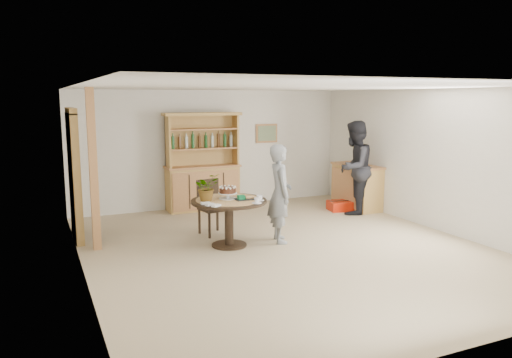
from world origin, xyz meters
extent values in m
plane|color=#C6B488|center=(0.00, 0.00, 0.00)|extent=(7.00, 7.00, 0.00)
cube|color=white|center=(0.00, 3.50, 1.25)|extent=(6.00, 0.04, 2.50)
cube|color=white|center=(0.00, -3.50, 1.25)|extent=(6.00, 0.04, 2.50)
cube|color=white|center=(-3.00, 0.00, 1.25)|extent=(0.04, 7.00, 2.50)
cube|color=white|center=(3.00, 0.00, 1.25)|extent=(0.04, 7.00, 2.50)
cube|color=white|center=(0.00, 0.00, 2.50)|extent=(6.00, 7.00, 0.04)
cube|color=tan|center=(1.30, 3.47, 1.55)|extent=(0.52, 0.03, 0.42)
cube|color=#59724C|center=(1.30, 3.45, 1.55)|extent=(0.44, 0.02, 0.34)
cube|color=black|center=(-2.94, 2.00, 1.05)|extent=(0.10, 0.90, 2.10)
cube|color=tan|center=(-2.92, 1.50, 1.05)|extent=(0.12, 0.10, 2.10)
cube|color=tan|center=(-2.92, 2.50, 1.05)|extent=(0.12, 0.10, 2.10)
cube|color=tan|center=(-2.92, 2.00, 2.13)|extent=(0.12, 1.10, 0.10)
cube|color=tan|center=(-2.70, 1.20, 1.25)|extent=(0.12, 0.12, 2.50)
cube|color=tan|center=(-0.30, 3.24, 0.45)|extent=(1.50, 0.50, 0.90)
cube|color=tan|center=(-0.30, 3.24, 0.92)|extent=(1.56, 0.54, 0.04)
cube|color=tan|center=(-0.30, 3.34, 1.47)|extent=(1.50, 0.04, 1.06)
cube|color=tan|center=(-1.03, 3.19, 1.47)|extent=(0.04, 0.34, 1.06)
cube|color=tan|center=(0.43, 3.19, 1.47)|extent=(0.04, 0.34, 1.06)
cube|color=tan|center=(-0.30, 3.19, 1.30)|extent=(1.44, 0.32, 0.03)
cube|color=tan|center=(-0.30, 3.19, 1.70)|extent=(1.44, 0.32, 0.03)
cube|color=tan|center=(-0.30, 3.19, 2.01)|extent=(1.62, 0.40, 0.06)
cylinder|color=#194C1E|center=(-0.86, 3.19, 1.46)|extent=(0.07, 0.07, 0.28)
cylinder|color=#4C2D14|center=(-0.70, 3.19, 1.46)|extent=(0.07, 0.07, 0.28)
cylinder|color=#B2BFB2|center=(-0.54, 3.19, 1.46)|extent=(0.07, 0.07, 0.28)
cylinder|color=#194C1E|center=(-0.38, 3.19, 1.46)|extent=(0.07, 0.07, 0.28)
cylinder|color=#4C2D14|center=(-0.22, 3.19, 1.46)|extent=(0.07, 0.07, 0.28)
cylinder|color=#B2BFB2|center=(-0.06, 3.19, 1.46)|extent=(0.07, 0.07, 0.28)
cylinder|color=#194C1E|center=(0.10, 3.19, 1.46)|extent=(0.07, 0.07, 0.28)
cylinder|color=#4C2D14|center=(0.26, 3.19, 1.46)|extent=(0.07, 0.07, 0.28)
cube|color=tan|center=(2.74, 2.00, 0.45)|extent=(0.50, 1.20, 0.90)
cube|color=tan|center=(2.74, 2.00, 0.92)|extent=(0.54, 1.26, 0.04)
cylinder|color=black|center=(-0.75, 0.52, 0.73)|extent=(1.20, 1.20, 0.04)
cylinder|color=black|center=(-0.75, 0.52, 0.36)|extent=(0.14, 0.14, 0.70)
cylinder|color=black|center=(-0.75, 0.52, 0.01)|extent=(0.56, 0.56, 0.03)
cylinder|color=tan|center=(-0.75, 0.52, 0.76)|extent=(1.04, 1.04, 0.01)
cube|color=black|center=(-0.75, 1.27, 0.45)|extent=(0.49, 0.49, 0.04)
cube|color=black|center=(-0.79, 1.46, 0.70)|extent=(0.42, 0.10, 0.46)
cube|color=black|center=(-0.79, 1.46, 0.92)|extent=(0.42, 0.11, 0.05)
cube|color=black|center=(-0.90, 1.06, 0.22)|extent=(0.03, 0.04, 0.44)
cube|color=black|center=(-0.55, 1.12, 0.22)|extent=(0.03, 0.04, 0.44)
cube|color=black|center=(-0.96, 1.42, 0.22)|extent=(0.03, 0.04, 0.44)
cube|color=black|center=(-0.61, 1.48, 0.22)|extent=(0.03, 0.04, 0.44)
cylinder|color=white|center=(-0.75, 0.57, 0.77)|extent=(0.28, 0.28, 0.01)
cylinder|color=white|center=(-0.75, 0.57, 0.81)|extent=(0.05, 0.05, 0.08)
cylinder|color=white|center=(-0.75, 0.57, 0.85)|extent=(0.30, 0.30, 0.01)
cylinder|color=#4C2415|center=(-0.75, 0.57, 0.90)|extent=(0.26, 0.26, 0.09)
cylinder|color=white|center=(-0.75, 0.57, 0.95)|extent=(0.08, 0.08, 0.01)
sphere|color=white|center=(-0.63, 0.57, 0.95)|extent=(0.04, 0.04, 0.04)
sphere|color=white|center=(-0.65, 0.63, 0.95)|extent=(0.04, 0.04, 0.04)
sphere|color=white|center=(-0.69, 0.67, 0.95)|extent=(0.04, 0.04, 0.04)
sphere|color=white|center=(-0.75, 0.69, 0.95)|extent=(0.04, 0.04, 0.04)
sphere|color=white|center=(-0.81, 0.67, 0.95)|extent=(0.04, 0.04, 0.04)
sphere|color=white|center=(-0.86, 0.63, 0.95)|extent=(0.04, 0.04, 0.04)
sphere|color=white|center=(-0.87, 0.57, 0.95)|extent=(0.04, 0.04, 0.04)
sphere|color=white|center=(-0.86, 0.51, 0.95)|extent=(0.04, 0.04, 0.04)
sphere|color=white|center=(-0.81, 0.47, 0.95)|extent=(0.04, 0.04, 0.04)
sphere|color=white|center=(-0.75, 0.45, 0.95)|extent=(0.04, 0.04, 0.04)
sphere|color=white|center=(-0.69, 0.47, 0.95)|extent=(0.04, 0.04, 0.04)
sphere|color=white|center=(-0.65, 0.51, 0.95)|extent=(0.04, 0.04, 0.04)
imported|color=#3F7233|center=(-1.10, 0.57, 0.97)|extent=(0.47, 0.44, 0.42)
cube|color=black|center=(-0.53, 0.40, 0.77)|extent=(0.30, 0.20, 0.01)
cube|color=#0C743A|center=(-0.59, 0.40, 0.80)|extent=(0.10, 0.10, 0.06)
cube|color=#0C743A|center=(-0.59, 0.40, 0.83)|extent=(0.11, 0.02, 0.01)
cylinder|color=white|center=(-0.35, 0.24, 0.76)|extent=(0.15, 0.15, 0.01)
imported|color=white|center=(-0.35, 0.24, 0.81)|extent=(0.10, 0.10, 0.08)
cylinder|color=white|center=(-0.47, 0.07, 0.76)|extent=(0.15, 0.15, 0.01)
imported|color=white|center=(-0.47, 0.07, 0.81)|extent=(0.08, 0.08, 0.07)
cube|color=white|center=(-1.20, 0.32, 0.78)|extent=(0.14, 0.08, 0.03)
cube|color=white|center=(-1.17, 0.20, 0.78)|extent=(0.16, 0.11, 0.03)
cube|color=white|center=(-1.11, 0.10, 0.78)|extent=(0.16, 0.14, 0.03)
imported|color=gray|center=(0.10, 0.42, 0.80)|extent=(0.51, 0.66, 1.61)
imported|color=black|center=(2.38, 1.61, 0.94)|extent=(1.15, 1.08, 1.89)
cube|color=red|center=(2.35, 1.93, 0.10)|extent=(0.66, 0.50, 0.20)
cube|color=black|center=(2.35, 1.93, 0.20)|extent=(0.56, 0.14, 0.01)
camera|label=1|loc=(-3.51, -6.68, 2.34)|focal=35.00mm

